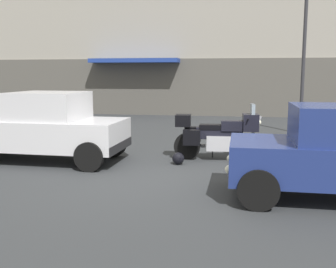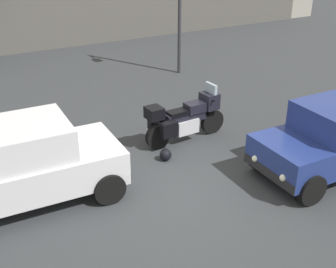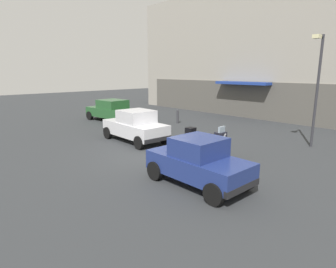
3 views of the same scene
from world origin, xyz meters
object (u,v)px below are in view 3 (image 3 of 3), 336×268
(car_sedan_far, at_px, (113,111))
(motorcycle, at_px, (206,141))
(helmet, at_px, (181,150))
(streetlamp_curbside, at_px, (317,81))
(car_compact_side, at_px, (198,162))
(bollard_curbside, at_px, (178,116))
(car_hatchback_near, at_px, (135,126))

(car_sedan_far, bearing_deg, motorcycle, 166.09)
(motorcycle, bearing_deg, helmet, -147.03)
(motorcycle, relative_size, streetlamp_curbside, 0.44)
(streetlamp_curbside, bearing_deg, car_compact_side, -94.39)
(car_compact_side, relative_size, bollard_curbside, 3.64)
(streetlamp_curbside, bearing_deg, car_hatchback_near, -140.34)
(helmet, height_order, car_sedan_far, car_sedan_far)
(helmet, bearing_deg, streetlamp_curbside, 56.94)
(helmet, xyz_separation_m, car_compact_side, (2.91, -2.12, 0.63))
(motorcycle, height_order, bollard_curbside, motorcycle)
(car_hatchback_near, distance_m, streetlamp_curbside, 8.93)
(helmet, relative_size, streetlamp_curbside, 0.05)
(car_hatchback_near, relative_size, bollard_curbside, 4.07)
(streetlamp_curbside, bearing_deg, helmet, -123.06)
(motorcycle, xyz_separation_m, bollard_curbside, (-6.33, 4.47, -0.11))
(car_compact_side, bearing_deg, motorcycle, -53.75)
(car_compact_side, relative_size, streetlamp_curbside, 0.67)
(car_hatchback_near, xyz_separation_m, streetlamp_curbside, (6.64, 5.50, 2.32))
(motorcycle, distance_m, car_compact_side, 3.44)
(motorcycle, distance_m, car_hatchback_near, 4.14)
(car_hatchback_near, distance_m, bollard_curbside, 5.78)
(helmet, bearing_deg, car_compact_side, -36.16)
(motorcycle, relative_size, car_sedan_far, 0.48)
(car_sedan_far, bearing_deg, streetlamp_curbside, -171.30)
(car_hatchback_near, height_order, bollard_curbside, car_hatchback_near)
(car_compact_side, xyz_separation_m, streetlamp_curbside, (0.57, 7.47, 2.36))
(helmet, relative_size, car_compact_side, 0.08)
(helmet, distance_m, car_hatchback_near, 3.23)
(car_sedan_far, height_order, bollard_curbside, car_sedan_far)
(car_sedan_far, xyz_separation_m, streetlamp_curbside, (12.70, 3.10, 2.35))
(helmet, distance_m, car_sedan_far, 9.51)
(helmet, xyz_separation_m, bollard_curbside, (-5.44, 5.14, 0.37))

